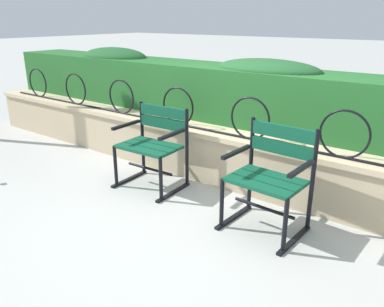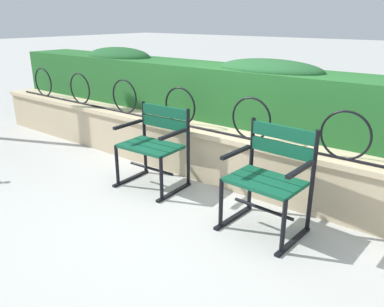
{
  "view_description": "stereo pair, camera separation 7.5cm",
  "coord_description": "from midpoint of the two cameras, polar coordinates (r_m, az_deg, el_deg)",
  "views": [
    {
      "loc": [
        1.88,
        -2.45,
        1.67
      ],
      "look_at": [
        0.0,
        0.08,
        0.55
      ],
      "focal_mm": 35.96,
      "sensor_mm": 36.0,
      "label": 1
    },
    {
      "loc": [
        1.94,
        -2.4,
        1.67
      ],
      "look_at": [
        0.0,
        0.08,
        0.55
      ],
      "focal_mm": 35.96,
      "sensor_mm": 36.0,
      "label": 2
    }
  ],
  "objects": [
    {
      "name": "hedge_row",
      "position": [
        4.3,
        9.12,
        8.8
      ],
      "size": [
        8.04,
        0.68,
        0.72
      ],
      "color": "#236028",
      "rests_on": "stone_wall"
    },
    {
      "name": "iron_arch_fence",
      "position": [
        3.92,
        2.76,
        5.72
      ],
      "size": [
        7.65,
        0.02,
        0.42
      ],
      "color": "black",
      "rests_on": "stone_wall"
    },
    {
      "name": "park_chair_left",
      "position": [
        3.95,
        -6.23,
        1.56
      ],
      "size": [
        0.66,
        0.54,
        0.82
      ],
      "color": "#0F4C33",
      "rests_on": "ground"
    },
    {
      "name": "park_chair_right",
      "position": [
        3.17,
        10.93,
        -3.15
      ],
      "size": [
        0.64,
        0.55,
        0.87
      ],
      "color": "#0F4C33",
      "rests_on": "ground"
    },
    {
      "name": "ground_plane",
      "position": [
        3.51,
        -1.38,
        -8.83
      ],
      "size": [
        60.0,
        60.0,
        0.0
      ],
      "primitive_type": "plane",
      "color": "#ADADA8"
    },
    {
      "name": "stone_wall",
      "position": [
        4.0,
        5.71,
        -0.85
      ],
      "size": [
        8.2,
        0.41,
        0.55
      ],
      "color": "tan",
      "rests_on": "ground"
    }
  ]
}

